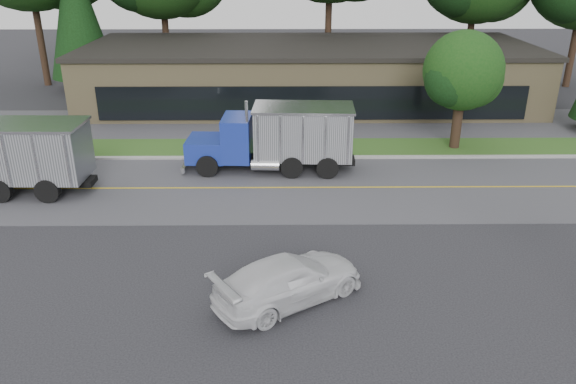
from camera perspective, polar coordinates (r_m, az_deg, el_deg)
ground at (r=18.99m, az=-0.62°, el=-10.13°), size 140.00×140.00×0.00m
road at (r=26.97m, az=-0.62°, el=0.42°), size 60.00×8.00×0.02m
center_line at (r=26.97m, az=-0.62°, el=0.42°), size 60.00×0.12×0.01m
curb at (r=30.89m, az=-0.62°, el=3.43°), size 60.00×0.30×0.12m
grass_verge at (r=32.59m, az=-0.62°, el=4.50°), size 60.00×3.40×0.03m
far_parking at (r=37.36m, az=-0.62°, el=6.95°), size 60.00×7.00×0.02m
strip_mall at (r=42.76m, az=2.11°, el=11.78°), size 32.00×12.00×4.00m
evergreen_left at (r=48.77m, az=-20.71°, el=16.96°), size 5.08×5.08×11.55m
tree_verge at (r=33.10m, az=17.42°, el=11.33°), size 4.65×4.38×6.64m
dump_truck_blue at (r=28.69m, az=-0.81°, el=5.67°), size 8.66×3.03×3.36m
rally_car at (r=18.24m, az=0.12°, el=-8.88°), size 5.42×4.62×1.49m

